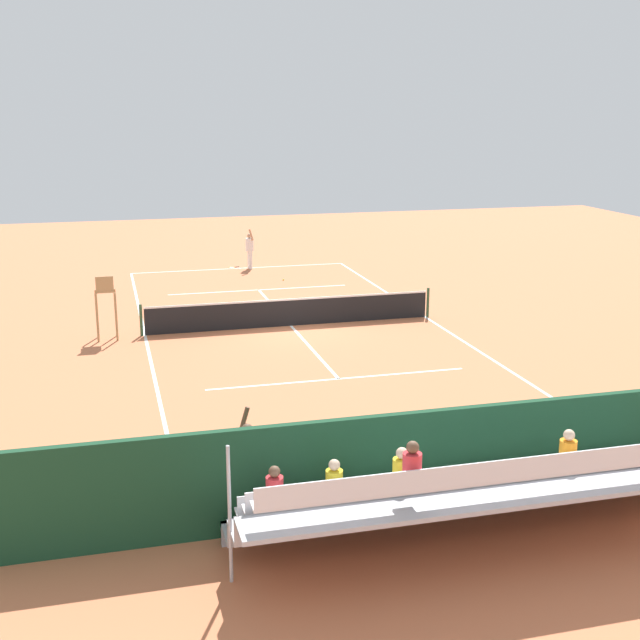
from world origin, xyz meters
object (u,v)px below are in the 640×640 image
(tennis_net, at_px, (291,312))
(tennis_racket, at_px, (232,267))
(line_judge, at_px, (248,456))
(umpire_chair, at_px, (106,300))
(tennis_player, at_px, (250,247))
(courtside_bench, at_px, (524,454))
(tennis_ball_near, at_px, (283,280))
(equipment_bag, at_px, (435,485))
(bleacher_stand, at_px, (482,493))

(tennis_net, distance_m, tennis_racket, 11.23)
(tennis_racket, height_order, line_judge, line_judge)
(umpire_chair, height_order, tennis_player, umpire_chair)
(tennis_net, xyz_separation_m, line_judge, (3.77, 12.96, 0.51))
(umpire_chair, xyz_separation_m, tennis_racket, (-5.90, -11.38, -1.30))
(tennis_net, distance_m, courtside_bench, 13.40)
(umpire_chair, relative_size, tennis_racket, 3.67)
(tennis_ball_near, xyz_separation_m, line_judge, (5.18, 20.66, 0.98))
(umpire_chair, bearing_deg, tennis_ball_near, -134.07)
(tennis_net, bearing_deg, tennis_ball_near, -100.38)
(umpire_chair, bearing_deg, line_judge, 100.74)
(umpire_chair, xyz_separation_m, tennis_player, (-6.68, -10.93, -0.30))
(tennis_player, bearing_deg, tennis_racket, -29.70)
(tennis_racket, xyz_separation_m, line_judge, (3.47, 24.18, 1.00))
(tennis_racket, bearing_deg, equipment_bag, 90.42)
(tennis_net, height_order, line_judge, line_judge)
(equipment_bag, bearing_deg, tennis_net, -90.53)
(courtside_bench, relative_size, tennis_ball_near, 27.27)
(tennis_player, xyz_separation_m, line_judge, (4.25, 23.73, 0.00))
(tennis_player, bearing_deg, umpire_chair, 58.59)
(equipment_bag, bearing_deg, tennis_player, -91.43)
(tennis_ball_near, distance_m, line_judge, 21.32)
(umpire_chair, bearing_deg, tennis_player, -121.41)
(tennis_racket, bearing_deg, umpire_chair, 62.61)
(tennis_net, bearing_deg, courtside_bench, 97.95)
(line_judge, bearing_deg, courtside_bench, 176.86)
(courtside_bench, xyz_separation_m, tennis_ball_near, (0.44, -20.97, -0.53))
(courtside_bench, bearing_deg, tennis_ball_near, -88.79)
(tennis_ball_near, height_order, line_judge, line_judge)
(bleacher_stand, height_order, courtside_bench, bleacher_stand)
(courtside_bench, height_order, equipment_bag, courtside_bench)
(line_judge, bearing_deg, umpire_chair, -79.26)
(equipment_bag, relative_size, tennis_ball_near, 13.64)
(equipment_bag, bearing_deg, bleacher_stand, 90.89)
(equipment_bag, height_order, tennis_racket, equipment_bag)
(tennis_net, bearing_deg, line_judge, 73.78)
(bleacher_stand, relative_size, tennis_racket, 15.55)
(equipment_bag, relative_size, tennis_player, 0.47)
(umpire_chair, xyz_separation_m, line_judge, (-2.43, 12.80, -0.30))
(bleacher_stand, height_order, line_judge, bleacher_stand)
(tennis_ball_near, bearing_deg, equipment_bag, 85.84)
(courtside_bench, distance_m, line_judge, 5.65)
(bleacher_stand, height_order, tennis_racket, bleacher_stand)
(tennis_player, relative_size, line_judge, 1.00)
(tennis_net, relative_size, courtside_bench, 5.72)
(tennis_net, height_order, umpire_chair, umpire_chair)
(equipment_bag, relative_size, tennis_racket, 1.54)
(courtside_bench, relative_size, line_judge, 0.93)
(umpire_chair, relative_size, tennis_player, 1.11)
(courtside_bench, bearing_deg, tennis_racket, -84.96)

